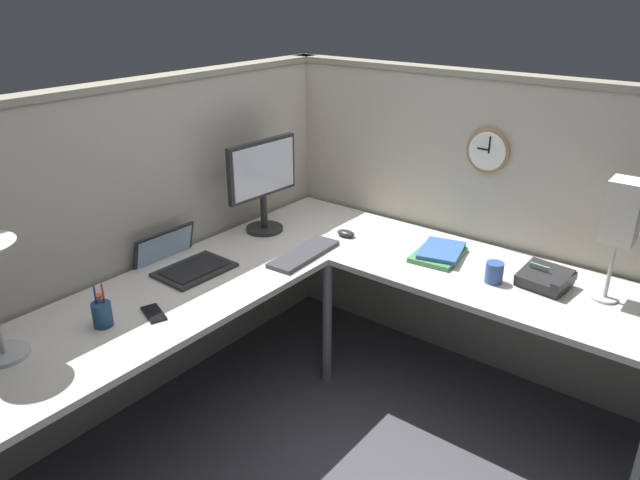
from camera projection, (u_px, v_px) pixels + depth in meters
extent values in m
plane|color=#47474C|center=(333.00, 406.00, 3.01)|extent=(6.80, 6.80, 0.00)
cube|color=#A8A393|center=(148.00, 247.00, 2.93)|extent=(2.57, 0.10, 1.55)
cube|color=gray|center=(128.00, 83.00, 2.62)|extent=(2.57, 0.12, 0.03)
cube|color=#A8A393|center=(471.00, 226.00, 3.19)|extent=(0.10, 2.37, 1.55)
cube|color=gray|center=(487.00, 74.00, 2.88)|extent=(0.12, 2.37, 0.03)
cube|color=beige|center=(203.00, 282.00, 2.72)|extent=(2.35, 0.66, 0.03)
cube|color=beige|center=(501.00, 281.00, 2.73)|extent=(0.66, 1.49, 0.03)
cylinder|color=slate|center=(327.00, 324.00, 3.08)|extent=(0.05, 0.05, 0.70)
cylinder|color=#232326|center=(265.00, 229.00, 3.24)|extent=(0.20, 0.20, 0.02)
cylinder|color=#232326|center=(264.00, 211.00, 3.20)|extent=(0.04, 0.04, 0.20)
cube|color=#232326|center=(262.00, 168.00, 3.11)|extent=(0.46, 0.05, 0.30)
cube|color=silver|center=(265.00, 169.00, 3.10)|extent=(0.42, 0.03, 0.26)
cube|color=#232326|center=(195.00, 270.00, 2.78)|extent=(0.35, 0.25, 0.02)
cube|color=black|center=(195.00, 268.00, 2.78)|extent=(0.29, 0.19, 0.00)
cube|color=#232326|center=(164.00, 250.00, 2.90)|extent=(0.34, 0.08, 0.22)
cube|color=#99B2D1|center=(165.00, 251.00, 2.89)|extent=(0.31, 0.06, 0.18)
cube|color=#38383D|center=(304.00, 254.00, 2.94)|extent=(0.44, 0.16, 0.02)
ellipsoid|color=#232326|center=(346.00, 233.00, 3.17)|extent=(0.06, 0.10, 0.03)
cylinder|color=#B7BABF|center=(5.00, 354.00, 2.15)|extent=(0.17, 0.17, 0.02)
cylinder|color=navy|center=(102.00, 314.00, 2.33)|extent=(0.08, 0.08, 0.10)
cylinder|color=#1E1EB2|center=(96.00, 300.00, 2.30)|extent=(0.01, 0.01, 0.13)
cylinder|color=#B21E1E|center=(104.00, 299.00, 2.31)|extent=(0.01, 0.01, 0.13)
cylinder|color=#D8591E|center=(98.00, 296.00, 2.31)|extent=(0.03, 0.03, 0.01)
cube|color=black|center=(154.00, 313.00, 2.42)|extent=(0.11, 0.16, 0.01)
cube|color=#232326|center=(544.00, 279.00, 2.64)|extent=(0.21, 0.22, 0.10)
cube|color=#8CA58C|center=(539.00, 269.00, 2.64)|extent=(0.02, 0.09, 0.04)
cube|color=#232326|center=(564.00, 281.00, 2.57)|extent=(0.19, 0.06, 0.04)
cube|color=#3F7F4C|center=(438.00, 255.00, 2.93)|extent=(0.30, 0.24, 0.02)
cube|color=#335999|center=(442.00, 250.00, 2.92)|extent=(0.30, 0.25, 0.02)
cylinder|color=#B7BABF|center=(604.00, 298.00, 2.54)|extent=(0.11, 0.11, 0.01)
cylinder|color=#B7BABF|center=(610.00, 269.00, 2.49)|extent=(0.02, 0.02, 0.27)
cube|color=silver|center=(623.00, 211.00, 2.38)|extent=(0.13, 0.13, 0.26)
cylinder|color=#2D4C8C|center=(494.00, 272.00, 2.67)|extent=(0.08, 0.08, 0.10)
cylinder|color=olive|center=(488.00, 151.00, 2.94)|extent=(0.03, 0.22, 0.22)
cylinder|color=white|center=(487.00, 152.00, 2.93)|extent=(0.00, 0.19, 0.19)
cube|color=black|center=(483.00, 149.00, 2.93)|extent=(0.00, 0.06, 0.01)
cube|color=black|center=(490.00, 145.00, 2.90)|extent=(0.00, 0.01, 0.08)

